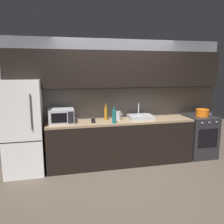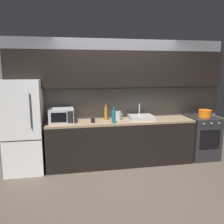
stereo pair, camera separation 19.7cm
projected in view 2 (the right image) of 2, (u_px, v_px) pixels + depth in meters
name	position (u px, v px, depth m)	size (l,w,h in m)	color
ground_plane	(132.00, 184.00, 3.88)	(10.00, 10.00, 0.00)	#4C4238
back_wall	(118.00, 86.00, 4.76)	(4.64, 0.44, 2.50)	slate
counter_run	(121.00, 142.00, 4.67)	(2.90, 0.60, 0.90)	black
refrigerator	(24.00, 126.00, 4.27)	(0.68, 0.69, 1.72)	white
oven_range	(202.00, 137.00, 4.99)	(0.60, 0.62, 0.90)	#232326
microwave	(61.00, 116.00, 4.37)	(0.46, 0.35, 0.27)	#A8AAAF
sink_basin	(141.00, 117.00, 4.69)	(0.48, 0.38, 0.30)	#ADAFB5
kettle	(118.00, 116.00, 4.61)	(0.17, 0.13, 0.20)	#B7BABF
wine_bottle_teal	(114.00, 117.00, 4.32)	(0.08, 0.08, 0.31)	#19666B
wine_bottle_amber	(106.00, 113.00, 4.60)	(0.06, 0.06, 0.32)	#B27019
mug_dark	(93.00, 120.00, 4.38)	(0.07, 0.07, 0.09)	black
cooking_pot	(205.00, 113.00, 4.90)	(0.27, 0.27, 0.15)	orange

